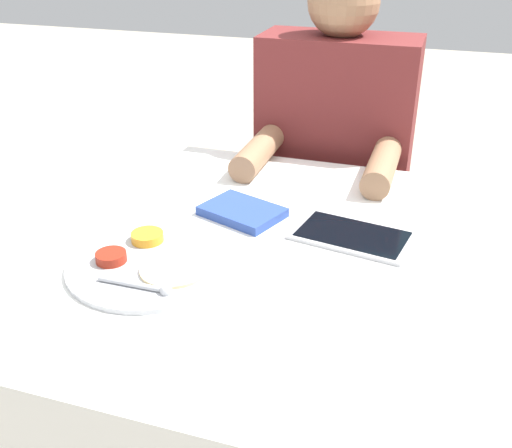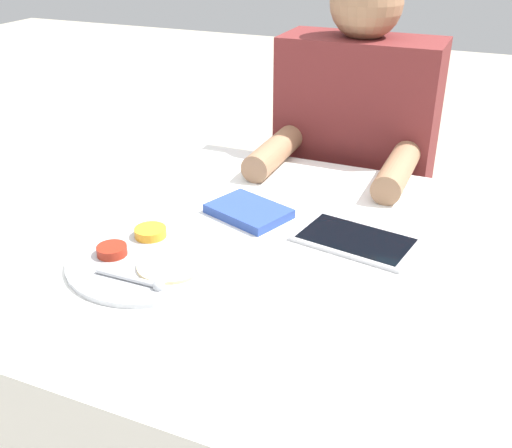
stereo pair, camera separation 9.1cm
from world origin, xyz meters
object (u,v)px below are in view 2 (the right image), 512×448
Objects in this scene: tablet_device at (356,240)px; person_diner at (350,201)px; thali_tray at (150,258)px; red_notebook at (249,212)px.

tablet_device is 0.21× the size of person_diner.
person_diner is (0.20, 0.77, -0.18)m from thali_tray.
red_notebook is at bearing -101.14° from person_diner.
tablet_device is (0.25, -0.02, -0.00)m from red_notebook.
tablet_device is 0.59m from person_diner.
thali_tray is 1.21× the size of tablet_device.
thali_tray is at bearing -110.64° from red_notebook.
thali_tray is 0.81m from person_diner.
red_notebook reaches higher than tablet_device.
red_notebook is 0.77× the size of tablet_device.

